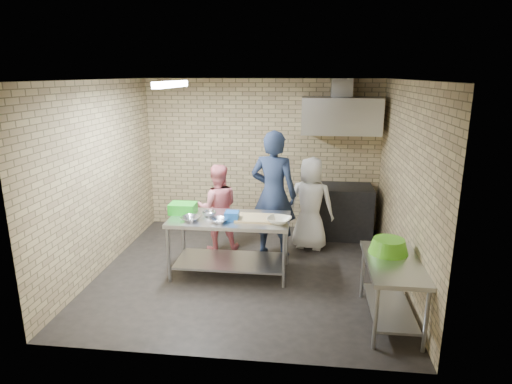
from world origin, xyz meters
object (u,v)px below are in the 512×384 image
at_px(blue_tub, 232,216).
at_px(bottle_green, 367,120).
at_px(woman_white, 311,204).
at_px(woman_pink, 218,208).
at_px(green_crate, 183,208).
at_px(green_basin, 389,246).
at_px(man_navy, 274,194).
at_px(stove, 336,211).
at_px(side_counter, 391,292).
at_px(prep_table, 230,245).

height_order(blue_tub, bottle_green, bottle_green).
bearing_deg(woman_white, woman_pink, 20.38).
height_order(green_crate, woman_white, woman_white).
relative_size(green_basin, woman_pink, 0.33).
bearing_deg(bottle_green, man_navy, -140.89).
xyz_separation_m(stove, green_crate, (-2.29, -1.58, 0.46)).
bearing_deg(bottle_green, green_basin, -90.42).
height_order(man_navy, woman_pink, man_navy).
relative_size(side_counter, woman_white, 0.79).
height_order(stove, woman_pink, woman_pink).
xyz_separation_m(green_crate, green_basin, (2.72, -0.92, -0.07)).
xyz_separation_m(green_crate, blue_tub, (0.75, -0.22, -0.01)).
relative_size(blue_tub, woman_white, 0.12).
height_order(side_counter, man_navy, man_navy).
bearing_deg(side_counter, prep_table, 152.68).
xyz_separation_m(woman_pink, woman_white, (1.48, 0.22, 0.05)).
bearing_deg(stove, prep_table, -133.20).
relative_size(prep_table, woman_pink, 1.18).
height_order(bottle_green, man_navy, bottle_green).
bearing_deg(bottle_green, side_counter, -90.00).
bearing_deg(green_crate, green_basin, -18.77).
bearing_deg(green_basin, blue_tub, 160.33).
distance_m(prep_table, green_basin, 2.22).
bearing_deg(blue_tub, side_counter, -25.61).
bearing_deg(prep_table, woman_white, 43.49).
distance_m(blue_tub, woman_white, 1.60).
bearing_deg(woman_white, prep_table, 55.22).
height_order(green_crate, blue_tub, green_crate).
xyz_separation_m(green_crate, woman_white, (1.83, 0.95, -0.15)).
height_order(man_navy, woman_white, man_navy).
relative_size(side_counter, green_basin, 2.61).
bearing_deg(woman_white, bottle_green, -124.85).
xyz_separation_m(bottle_green, woman_pink, (-2.39, -1.09, -1.31)).
relative_size(stove, blue_tub, 6.47).
xyz_separation_m(stove, man_navy, (-1.04, -0.97, 0.54)).
distance_m(prep_table, bottle_green, 3.24).
bearing_deg(prep_table, man_navy, 52.59).
height_order(stove, woman_white, woman_white).
bearing_deg(bottle_green, stove, -151.93).
bearing_deg(side_counter, bottle_green, 90.00).
xyz_separation_m(blue_tub, bottle_green, (1.99, 2.04, 1.12)).
bearing_deg(woman_white, green_basin, 127.16).
bearing_deg(green_basin, stove, 99.76).
height_order(side_counter, bottle_green, bottle_green).
xyz_separation_m(stove, blue_tub, (-1.54, -1.80, 0.45)).
distance_m(bottle_green, woman_white, 1.78).
bearing_deg(woman_pink, green_basin, 131.72).
xyz_separation_m(side_counter, blue_tub, (-1.99, 0.95, 0.52)).
height_order(woman_pink, woman_white, woman_white).
distance_m(green_basin, man_navy, 2.13).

